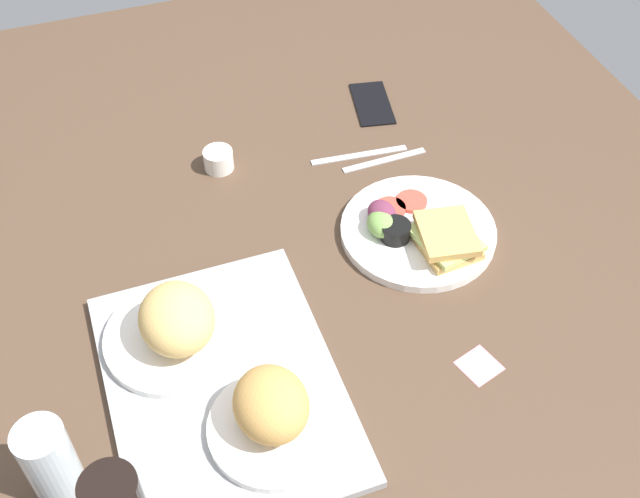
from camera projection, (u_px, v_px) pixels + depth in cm
name	position (u px, v px, depth cm)	size (l,w,h in cm)	color
ground_plane	(341.00, 275.00, 134.16)	(190.00, 150.00, 3.00)	#4C3828
serving_tray	(224.00, 386.00, 116.48)	(45.00, 33.00, 1.60)	#9EA0A3
bread_plate_near	(273.00, 412.00, 108.10)	(19.25, 19.25, 9.58)	white
bread_plate_far	(176.00, 325.00, 117.91)	(21.47, 21.47, 10.27)	white
plate_with_salad	(418.00, 230.00, 136.75)	(27.10, 27.10, 5.40)	white
drinking_glass	(50.00, 462.00, 101.52)	(6.68, 6.68, 13.77)	silver
espresso_cup	(218.00, 160.00, 149.00)	(5.60, 5.60, 4.00)	silver
fork	(384.00, 160.00, 151.64)	(17.00, 1.40, 0.50)	#B7B7BC
knife	(359.00, 155.00, 152.66)	(19.00, 1.40, 0.50)	#B7B7BC
cell_phone	(372.00, 103.00, 163.60)	(14.40, 7.20, 0.80)	black
sticky_note	(479.00, 366.00, 119.77)	(5.60, 5.60, 0.12)	pink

